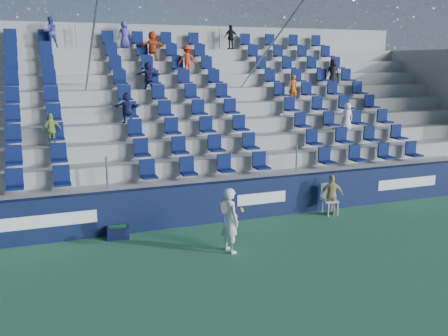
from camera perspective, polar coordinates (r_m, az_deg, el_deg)
name	(u,v)px	position (r m, az deg, el deg)	size (l,w,h in m)	color
ground	(258,260)	(12.25, 3.85, -10.46)	(70.00, 70.00, 0.00)	#307149
sponsor_wall	(214,202)	(14.81, -1.20, -3.96)	(24.00, 0.32, 1.20)	#0F1838
grandstand	(169,130)	(19.28, -6.36, 4.39)	(24.00, 8.17, 6.63)	#A8A8A2
tennis_player	(230,220)	(12.46, 0.70, -5.98)	(0.69, 0.67, 1.65)	silver
line_judge_chair	(329,197)	(15.97, 11.89, -3.23)	(0.51, 0.53, 0.96)	white
line_judge	(332,195)	(15.83, 12.20, -3.04)	(0.75, 0.31, 1.27)	tan
ball_bin	(118,232)	(13.90, -12.03, -7.14)	(0.62, 0.44, 0.33)	#0F143A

